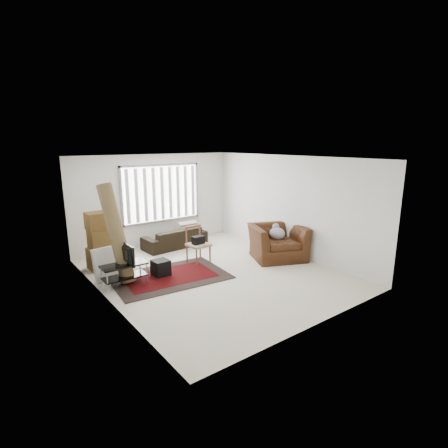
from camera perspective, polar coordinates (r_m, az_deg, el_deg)
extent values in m
plane|color=beige|center=(8.38, -1.64, -8.04)|extent=(6.00, 6.00, 0.00)
cube|color=white|center=(7.81, -1.78, 10.73)|extent=(5.00, 6.00, 0.02)
cube|color=white|center=(10.54, -11.18, 3.78)|extent=(5.00, 0.02, 2.70)
cube|color=white|center=(5.87, 15.46, -4.02)|extent=(5.00, 0.02, 2.70)
cube|color=white|center=(6.90, -18.94, -1.70)|extent=(0.02, 6.00, 2.70)
cube|color=white|center=(9.62, 10.57, 2.91)|extent=(0.02, 6.00, 2.70)
cube|color=white|center=(10.58, -10.20, 4.95)|extent=(2.40, 0.01, 1.60)
cube|color=gray|center=(10.56, -10.15, 4.94)|extent=(2.52, 0.06, 1.72)
cube|color=white|center=(10.53, -10.05, 4.92)|extent=(2.40, 0.02, 1.55)
cube|color=black|center=(8.25, -8.83, -8.48)|extent=(2.71, 1.95, 0.02)
cube|color=#3F0506|center=(8.25, -8.83, -8.40)|extent=(2.13, 1.37, 0.00)
cube|color=black|center=(7.87, -16.02, -6.42)|extent=(0.97, 0.44, 0.04)
cube|color=black|center=(7.96, -15.90, -8.26)|extent=(0.93, 0.40, 0.03)
cylinder|color=#B2B2B7|center=(7.65, -18.48, -8.95)|extent=(0.03, 0.03, 0.48)
cylinder|color=#B2B2B7|center=(7.94, -12.48, -7.75)|extent=(0.03, 0.03, 0.48)
cylinder|color=#B2B2B7|center=(7.98, -19.34, -8.09)|extent=(0.03, 0.03, 0.48)
cylinder|color=#B2B2B7|center=(8.25, -13.55, -6.97)|extent=(0.03, 0.03, 0.48)
imported|color=black|center=(7.79, -16.14, -4.73)|extent=(0.10, 0.78, 0.45)
cube|color=black|center=(8.30, -10.29, -7.00)|extent=(0.38, 0.38, 0.36)
cube|color=brown|center=(9.11, -19.45, -5.31)|extent=(0.58, 0.53, 0.52)
cube|color=brown|center=(8.95, -19.51, -2.33)|extent=(0.53, 0.48, 0.47)
cube|color=brown|center=(8.88, -20.07, 0.46)|extent=(0.48, 0.48, 0.42)
cube|color=silver|center=(8.33, -18.66, -6.14)|extent=(0.61, 0.32, 0.75)
cylinder|color=brown|center=(7.96, -17.17, -1.48)|extent=(0.62, 0.97, 2.20)
imported|color=black|center=(10.41, -8.02, -1.75)|extent=(1.96, 0.94, 0.73)
cube|color=#997D64|center=(8.99, -4.22, -3.41)|extent=(0.53, 0.53, 0.06)
cylinder|color=brown|center=(8.78, -4.50, -5.44)|extent=(0.04, 0.04, 0.47)
cylinder|color=brown|center=(9.02, -2.30, -4.89)|extent=(0.04, 0.04, 0.47)
cylinder|color=brown|center=(9.11, -6.06, -4.77)|extent=(0.04, 0.04, 0.47)
cylinder|color=brown|center=(9.34, -3.91, -4.26)|extent=(0.04, 0.04, 0.47)
cube|color=brown|center=(9.05, -5.09, -0.43)|extent=(0.48, 0.07, 0.06)
cube|color=brown|center=(8.98, -6.17, -1.90)|extent=(0.05, 0.05, 0.47)
cube|color=brown|center=(9.22, -3.99, -1.46)|extent=(0.05, 0.05, 0.47)
cube|color=black|center=(8.95, -4.23, -2.62)|extent=(0.32, 0.20, 0.20)
imported|color=#3C1D0C|center=(9.38, 8.81, -2.55)|extent=(1.75, 1.66, 1.02)
ellipsoid|color=#59595B|center=(9.34, 8.84, -1.65)|extent=(0.41, 0.45, 0.25)
sphere|color=#59595B|center=(9.47, 8.45, -0.45)|extent=(0.19, 0.19, 0.19)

